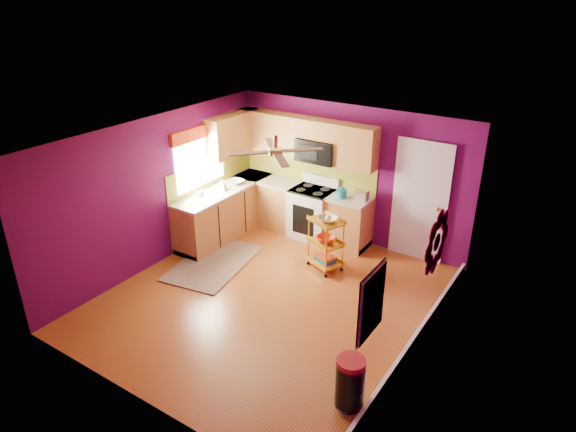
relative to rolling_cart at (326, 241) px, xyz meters
The scene contains 18 objects.
ground 1.39m from the rolling_cart, 101.05° to the right, with size 5.00×5.00×0.00m, color brown.
room_envelope 1.71m from the rolling_cart, 99.88° to the right, with size 4.54×5.04×2.52m.
lower_cabinets 1.69m from the rolling_cart, 160.90° to the left, with size 2.81×2.31×0.94m.
electric_range 1.21m from the rolling_cart, 131.30° to the left, with size 0.76×0.66×1.13m.
upper_cabinetry 2.17m from the rolling_cart, 148.66° to the left, with size 2.80×2.30×1.26m.
left_window 2.76m from the rolling_cart, behind, with size 0.08×1.35×1.08m.
panel_door 1.71m from the rolling_cart, 47.45° to the left, with size 0.95×0.11×2.15m.
right_wall_art 2.72m from the rolling_cart, 39.00° to the right, with size 0.04×2.74×1.04m.
ceiling_fan 2.09m from the rolling_cart, 103.06° to the right, with size 1.01×1.01×0.26m.
shag_rug 1.97m from the rolling_cart, 151.13° to the right, with size 1.06×1.73×0.02m, color black.
rolling_cart is the anchor object (origin of this frame).
trash_can 3.06m from the rolling_cart, 55.36° to the right, with size 0.42×0.42×0.64m.
teal_kettle 1.02m from the rolling_cart, 102.49° to the left, with size 0.18×0.18×0.21m.
toaster 1.09m from the rolling_cart, 80.85° to the left, with size 0.22×0.15×0.18m, color beige.
soap_bottle_a 2.19m from the rolling_cart, behind, with size 0.08×0.08×0.18m, color #EA3F72.
soap_bottle_b 2.26m from the rolling_cart, behind, with size 0.14×0.14×0.18m, color white.
counter_dish 2.24m from the rolling_cart, behind, with size 0.29×0.29×0.07m, color white.
counter_cup 2.40m from the rolling_cart, 169.02° to the right, with size 0.13×0.13×0.10m, color white.
Camera 1 is at (3.84, -5.33, 4.40)m, focal length 32.00 mm.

